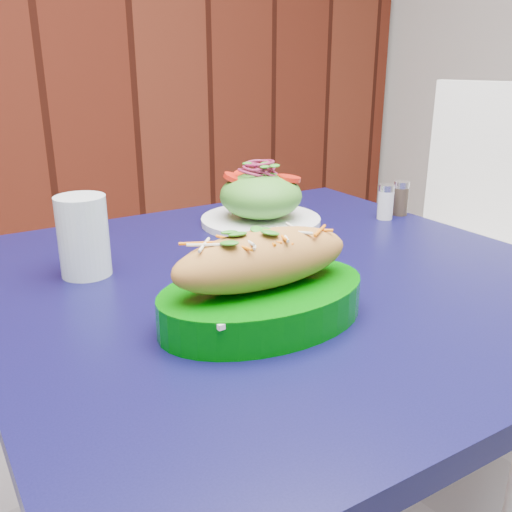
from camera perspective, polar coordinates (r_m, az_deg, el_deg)
cafe_table at (r=0.85m, az=2.15°, el=-7.14°), size 0.89×0.89×0.75m
chair_right at (r=1.48m, az=22.19°, el=-0.68°), size 0.54×0.54×0.98m
banh_mi_basket at (r=0.66m, az=0.69°, el=-2.82°), size 0.28×0.20×0.12m
salad_plate at (r=1.04m, az=0.48°, el=5.62°), size 0.22×0.22×0.12m
water_glass at (r=0.83m, az=-16.88°, el=1.91°), size 0.07×0.07×0.11m
salt_shaker at (r=1.11m, az=12.84°, el=5.31°), size 0.03×0.03×0.07m
pepper_shaker at (r=1.14m, az=14.27°, el=5.62°), size 0.03×0.03×0.07m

